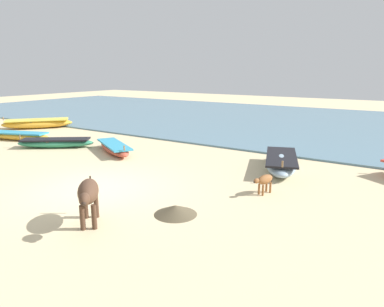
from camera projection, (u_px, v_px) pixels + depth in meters
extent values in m
plane|color=beige|center=(97.00, 189.00, 10.72)|extent=(80.00, 80.00, 0.00)
cube|color=slate|center=(287.00, 121.00, 24.61)|extent=(60.00, 20.00, 0.08)
ellipsoid|color=#B74733|center=(114.00, 148.00, 15.39)|extent=(3.28, 2.31, 0.39)
cube|color=#3399BF|center=(114.00, 144.00, 15.35)|extent=(2.92, 2.10, 0.07)
cube|color=olive|center=(116.00, 147.00, 15.15)|extent=(0.44, 0.66, 0.04)
cylinder|color=olive|center=(124.00, 148.00, 14.01)|extent=(0.06, 0.06, 0.20)
ellipsoid|color=gold|center=(38.00, 124.00, 21.84)|extent=(3.48, 3.87, 0.56)
cube|color=#EAD84C|center=(37.00, 120.00, 21.79)|extent=(3.15, 3.48, 0.07)
cube|color=olive|center=(32.00, 121.00, 21.72)|extent=(0.83, 0.71, 0.04)
cylinder|color=olive|center=(3.00, 119.00, 21.22)|extent=(0.06, 0.06, 0.20)
ellipsoid|color=#338C66|center=(56.00, 143.00, 16.41)|extent=(3.26, 2.73, 0.41)
cube|color=black|center=(55.00, 139.00, 16.37)|extent=(2.92, 2.47, 0.07)
cube|color=olive|center=(50.00, 141.00, 16.37)|extent=(0.52, 0.64, 0.04)
cylinder|color=olive|center=(20.00, 137.00, 16.25)|extent=(0.06, 0.06, 0.20)
ellipsoid|color=gold|center=(19.00, 136.00, 18.18)|extent=(3.49, 1.93, 0.40)
cube|color=#3399BF|center=(19.00, 133.00, 18.14)|extent=(3.10, 1.78, 0.07)
cube|color=olive|center=(14.00, 134.00, 18.21)|extent=(0.35, 0.70, 0.04)
ellipsoid|color=#8CA5B7|center=(281.00, 163.00, 12.71)|extent=(2.20, 3.59, 0.52)
cube|color=black|center=(281.00, 157.00, 12.66)|extent=(2.04, 3.20, 0.07)
cube|color=olive|center=(281.00, 161.00, 12.43)|extent=(0.89, 0.43, 0.04)
cylinder|color=olive|center=(282.00, 164.00, 11.13)|extent=(0.06, 0.06, 0.20)
ellipsoid|color=#4C3323|center=(88.00, 191.00, 8.13)|extent=(1.13, 1.15, 0.50)
ellipsoid|color=#4C3323|center=(84.00, 199.00, 7.38)|extent=(0.43, 0.43, 0.27)
sphere|color=#2D2119|center=(84.00, 204.00, 7.23)|extent=(0.15, 0.15, 0.10)
cylinder|color=#4C3323|center=(94.00, 217.00, 7.95)|extent=(0.12, 0.12, 0.58)
cylinder|color=#4C3323|center=(82.00, 218.00, 7.90)|extent=(0.12, 0.12, 0.58)
cylinder|color=#4C3323|center=(96.00, 206.00, 8.59)|extent=(0.12, 0.12, 0.58)
cylinder|color=#4C3323|center=(86.00, 207.00, 8.55)|extent=(0.12, 0.12, 0.58)
cylinder|color=#2D2119|center=(91.00, 185.00, 8.73)|extent=(0.04, 0.04, 0.47)
ellipsoid|color=brown|center=(265.00, 179.00, 10.21)|extent=(0.39, 0.66, 0.27)
ellipsoid|color=brown|center=(256.00, 181.00, 9.93)|extent=(0.17, 0.23, 0.15)
sphere|color=#2D2119|center=(254.00, 182.00, 9.87)|extent=(0.07, 0.07, 0.06)
cylinder|color=brown|center=(263.00, 190.00, 10.11)|extent=(0.06, 0.06, 0.31)
cylinder|color=brown|center=(259.00, 189.00, 10.20)|extent=(0.06, 0.06, 0.31)
cylinder|color=brown|center=(270.00, 188.00, 10.35)|extent=(0.06, 0.06, 0.31)
cylinder|color=brown|center=(266.00, 186.00, 10.45)|extent=(0.06, 0.06, 0.31)
cylinder|color=#2D2119|center=(272.00, 178.00, 10.44)|extent=(0.02, 0.02, 0.26)
cone|color=brown|center=(175.00, 210.00, 8.79)|extent=(1.23, 1.23, 0.24)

